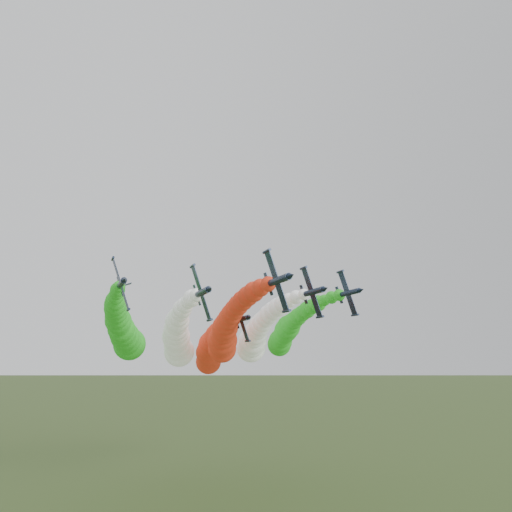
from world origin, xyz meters
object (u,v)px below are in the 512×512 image
object	(u,v)px
jet_lead	(226,333)
jet_outer_left	(124,331)
jet_inner_left	(178,338)
jet_trail	(210,350)
jet_outer_right	(288,331)
jet_inner_right	(257,335)

from	to	relation	value
jet_lead	jet_outer_left	distance (m)	27.72
jet_inner_left	jet_outer_left	bearing A→B (deg)	139.99
jet_lead	jet_trail	bearing A→B (deg)	81.30
jet_trail	jet_outer_left	bearing A→B (deg)	-163.91
jet_inner_left	jet_outer_left	world-z (taller)	jet_outer_left
jet_inner_left	jet_outer_right	distance (m)	30.98
jet_inner_right	jet_lead	bearing A→B (deg)	-131.43
jet_lead	jet_outer_right	size ratio (longest dim) A/B	1.00
jet_inner_left	jet_inner_right	distance (m)	19.30
jet_inner_right	jet_outer_right	size ratio (longest dim) A/B	1.01
jet_inner_left	jet_trail	xyz separation A→B (m)	(11.71, 15.62, -2.25)
jet_outer_right	jet_outer_left	bearing A→B (deg)	177.72
jet_trail	jet_outer_right	bearing A→B (deg)	-24.03
jet_lead	jet_inner_right	bearing A→B (deg)	48.57
jet_outer_right	jet_inner_right	bearing A→B (deg)	-151.41
jet_lead	jet_outer_right	distance (m)	29.49
jet_inner_left	jet_outer_left	distance (m)	14.28
jet_trail	jet_inner_left	bearing A→B (deg)	-126.87
jet_outer_right	jet_trail	xyz separation A→B (m)	(-18.25, 8.14, -4.68)
jet_inner_right	jet_outer_left	world-z (taller)	jet_outer_left
jet_outer_left	jet_trail	bearing A→B (deg)	16.09
jet_outer_right	jet_trail	world-z (taller)	jet_outer_right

